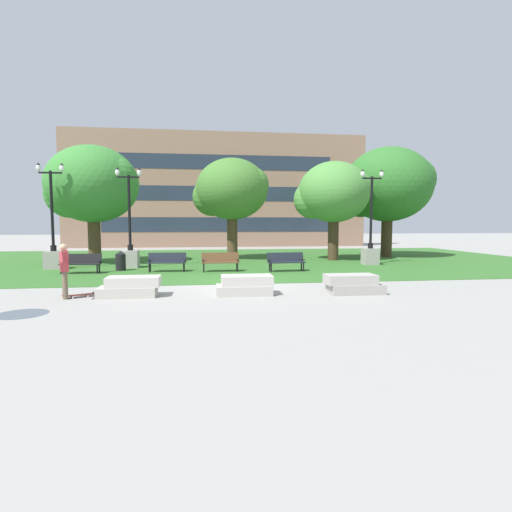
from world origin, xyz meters
TOP-DOWN VIEW (x-y plane):
  - ground_plane at (0.00, 0.00)m, footprint 140.00×140.00m
  - grass_lawn at (0.00, 10.00)m, footprint 40.00×20.00m
  - concrete_block_center at (-3.50, -2.07)m, footprint 1.92×0.90m
  - concrete_block_left at (0.17, -2.25)m, footprint 1.82×0.90m
  - concrete_block_right at (3.76, -2.48)m, footprint 1.92×0.90m
  - person_skateboarder at (-5.44, -2.22)m, footprint 0.47×1.47m
  - skateboard at (-5.06, -2.07)m, footprint 0.99×0.65m
  - puddle at (-5.85, -4.27)m, footprint 1.30×1.30m
  - park_bench_near_left at (-0.38, 4.07)m, footprint 1.80×0.54m
  - park_bench_near_right at (-2.92, 4.34)m, footprint 1.81×0.55m
  - park_bench_far_left at (2.77, 3.71)m, footprint 1.83×0.66m
  - park_bench_far_right at (-6.82, 4.15)m, footprint 1.82×0.60m
  - lamp_post_center at (8.12, 6.25)m, footprint 1.32×0.80m
  - lamp_post_right at (-8.73, 6.22)m, footprint 1.32×0.80m
  - lamp_post_left at (-4.97, 6.34)m, footprint 1.32×0.80m
  - tree_near_left at (0.60, 10.53)m, footprint 4.80×4.58m
  - tree_far_right at (6.85, 9.13)m, footprint 4.65×4.43m
  - tree_far_left at (-7.50, 8.97)m, footprint 5.40×5.14m
  - tree_near_right at (11.27, 11.05)m, footprint 6.21×5.92m
  - trash_bin at (-5.22, 5.05)m, footprint 0.49×0.49m
  - building_facade_distant at (0.32, 24.50)m, footprint 29.49×1.03m

SIDE VIEW (x-z plane):
  - ground_plane at x=0.00m, z-range 0.00..0.00m
  - puddle at x=-5.85m, z-range 0.00..0.01m
  - grass_lawn at x=0.00m, z-range 0.00..0.02m
  - skateboard at x=-5.06m, z-range 0.02..0.15m
  - concrete_block_center at x=-3.50m, z-range -0.01..0.63m
  - concrete_block_left at x=0.17m, z-range -0.01..0.63m
  - concrete_block_right at x=3.76m, z-range -0.01..0.63m
  - trash_bin at x=-5.22m, z-range 0.02..0.98m
  - park_bench_near_left at x=-0.38m, z-range 0.09..0.99m
  - park_bench_near_right at x=-2.92m, z-range 0.09..0.99m
  - park_bench_far_left at x=2.77m, z-range 0.09..0.99m
  - park_bench_far_right at x=-6.82m, z-range 0.09..0.99m
  - person_skateboarder at x=-5.44m, z-range 0.12..1.83m
  - lamp_post_left at x=-4.97m, z-range -1.52..3.66m
  - lamp_post_center at x=8.12m, z-range -1.56..3.73m
  - lamp_post_right at x=-8.73m, z-range -1.57..3.75m
  - tree_far_right at x=6.85m, z-range 1.13..7.26m
  - tree_near_left at x=0.60m, z-range 1.21..7.64m
  - tree_far_left at x=-7.50m, z-range 1.12..7.85m
  - tree_near_right at x=11.27m, z-range 1.16..8.62m
  - building_facade_distant at x=0.32m, z-range 0.00..11.14m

